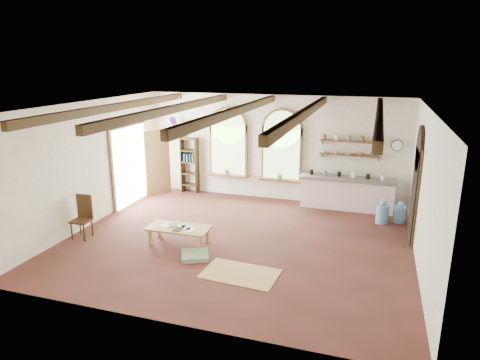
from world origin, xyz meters
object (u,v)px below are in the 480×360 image
at_px(coffee_table, 179,229).
at_px(side_chair, 82,226).
at_px(kitchen_counter, 347,193).
at_px(balloon_cluster, 180,127).

bearing_deg(coffee_table, side_chair, -171.21).
bearing_deg(coffee_table, kitchen_counter, 46.64).
distance_m(kitchen_counter, balloon_cluster, 5.19).
relative_size(coffee_table, side_chair, 1.41).
height_order(coffee_table, balloon_cluster, balloon_cluster).
bearing_deg(side_chair, coffee_table, 8.79).
relative_size(kitchen_counter, coffee_table, 1.81).
distance_m(kitchen_counter, side_chair, 7.25).
xyz_separation_m(side_chair, balloon_cluster, (1.22, 3.08, 2.02)).
bearing_deg(balloon_cluster, coffee_table, -66.47).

